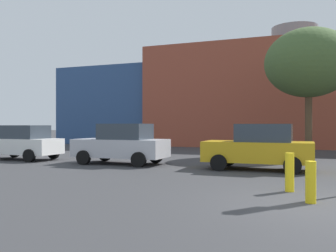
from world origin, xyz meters
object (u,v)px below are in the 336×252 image
parked_car_0 (22,143)px  bare_tree_0 (309,63)px  parked_car_2 (259,147)px  bollard_yellow_1 (311,182)px  parked_car_1 (122,144)px  bollard_yellow_0 (290,172)px

parked_car_0 → bare_tree_0: (14.00, 7.52, 4.50)m
parked_car_2 → bollard_yellow_1: size_ratio=4.40×
parked_car_2 → bare_tree_0: (1.89, 7.52, 4.47)m
parked_car_0 → parked_car_1: (5.87, -0.00, 0.04)m
parked_car_1 → bare_tree_0: size_ratio=0.58×
parked_car_0 → parked_car_1: parked_car_1 is taller
parked_car_0 → bollard_yellow_0: parked_car_0 is taller
parked_car_0 → bollard_yellow_1: size_ratio=4.26×
bollard_yellow_1 → parked_car_0: bearing=156.9°
parked_car_1 → parked_car_0: bearing=-0.0°
parked_car_0 → bare_tree_0: bare_tree_0 is taller
bollard_yellow_1 → bare_tree_0: bearing=90.0°
bare_tree_0 → bollard_yellow_0: 13.08m
bare_tree_0 → bollard_yellow_1: (-0.01, -13.50, -4.91)m
parked_car_1 → bollard_yellow_0: 8.90m
parked_car_1 → bollard_yellow_1: (8.13, -5.98, -0.44)m
parked_car_1 → parked_car_2: parked_car_1 is taller
parked_car_1 → parked_car_2: bearing=180.0°
parked_car_2 → parked_car_1: bearing=-0.0°
bollard_yellow_0 → bollard_yellow_1: bollard_yellow_0 is taller
parked_car_2 → bare_tree_0: bare_tree_0 is taller
parked_car_0 → bollard_yellow_0: (13.47, -4.61, -0.37)m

